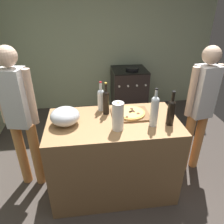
{
  "coord_description": "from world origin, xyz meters",
  "views": [
    {
      "loc": [
        -0.36,
        -1.3,
        2.03
      ],
      "look_at": [
        -0.1,
        0.66,
        0.98
      ],
      "focal_mm": 34.05,
      "sensor_mm": 36.0,
      "label": 1
    }
  ],
  "objects_px": {
    "wine_bottle_dark": "(106,101)",
    "wine_bottle_clear": "(171,111)",
    "stove": "(129,91)",
    "paper_towel_roll": "(118,116)",
    "wine_bottle_green": "(101,99)",
    "pizza": "(130,113)",
    "wine_bottle_amber": "(154,110)",
    "person_in_red": "(201,105)",
    "person_in_stripes": "(19,113)",
    "mixing_bowl": "(65,116)"
  },
  "relations": [
    {
      "from": "wine_bottle_clear",
      "to": "person_in_stripes",
      "type": "height_order",
      "value": "person_in_stripes"
    },
    {
      "from": "stove",
      "to": "wine_bottle_green",
      "type": "bearing_deg",
      "value": -112.03
    },
    {
      "from": "wine_bottle_amber",
      "to": "wine_bottle_clear",
      "type": "relative_size",
      "value": 1.1
    },
    {
      "from": "wine_bottle_dark",
      "to": "mixing_bowl",
      "type": "bearing_deg",
      "value": -158.36
    },
    {
      "from": "pizza",
      "to": "wine_bottle_clear",
      "type": "distance_m",
      "value": 0.44
    },
    {
      "from": "person_in_stripes",
      "to": "person_in_red",
      "type": "height_order",
      "value": "person_in_stripes"
    },
    {
      "from": "wine_bottle_clear",
      "to": "pizza",
      "type": "bearing_deg",
      "value": 146.14
    },
    {
      "from": "mixing_bowl",
      "to": "paper_towel_roll",
      "type": "distance_m",
      "value": 0.53
    },
    {
      "from": "pizza",
      "to": "wine_bottle_dark",
      "type": "relative_size",
      "value": 0.88
    },
    {
      "from": "paper_towel_roll",
      "to": "wine_bottle_green",
      "type": "height_order",
      "value": "wine_bottle_green"
    },
    {
      "from": "paper_towel_roll",
      "to": "wine_bottle_dark",
      "type": "xyz_separation_m",
      "value": [
        -0.08,
        0.33,
        0.01
      ]
    },
    {
      "from": "wine_bottle_clear",
      "to": "person_in_stripes",
      "type": "bearing_deg",
      "value": 167.01
    },
    {
      "from": "wine_bottle_amber",
      "to": "wine_bottle_clear",
      "type": "distance_m",
      "value": 0.17
    },
    {
      "from": "wine_bottle_dark",
      "to": "wine_bottle_clear",
      "type": "relative_size",
      "value": 1.01
    },
    {
      "from": "pizza",
      "to": "wine_bottle_green",
      "type": "bearing_deg",
      "value": 150.55
    },
    {
      "from": "pizza",
      "to": "person_in_stripes",
      "type": "relative_size",
      "value": 0.19
    },
    {
      "from": "mixing_bowl",
      "to": "person_in_red",
      "type": "height_order",
      "value": "person_in_red"
    },
    {
      "from": "mixing_bowl",
      "to": "stove",
      "type": "height_order",
      "value": "mixing_bowl"
    },
    {
      "from": "mixing_bowl",
      "to": "pizza",
      "type": "bearing_deg",
      "value": 7.91
    },
    {
      "from": "wine_bottle_dark",
      "to": "pizza",
      "type": "bearing_deg",
      "value": -16.26
    },
    {
      "from": "pizza",
      "to": "person_in_stripes",
      "type": "xyz_separation_m",
      "value": [
        -1.17,
        0.12,
        0.01
      ]
    },
    {
      "from": "wine_bottle_green",
      "to": "wine_bottle_clear",
      "type": "xyz_separation_m",
      "value": [
        0.65,
        -0.4,
        0.01
      ]
    },
    {
      "from": "wine_bottle_clear",
      "to": "stove",
      "type": "xyz_separation_m",
      "value": [
        0.02,
        2.05,
        -0.63
      ]
    },
    {
      "from": "wine_bottle_amber",
      "to": "stove",
      "type": "height_order",
      "value": "wine_bottle_amber"
    },
    {
      "from": "wine_bottle_amber",
      "to": "person_in_stripes",
      "type": "distance_m",
      "value": 1.4
    },
    {
      "from": "wine_bottle_dark",
      "to": "wine_bottle_green",
      "type": "height_order",
      "value": "wine_bottle_dark"
    },
    {
      "from": "wine_bottle_dark",
      "to": "person_in_red",
      "type": "distance_m",
      "value": 1.12
    },
    {
      "from": "wine_bottle_dark",
      "to": "wine_bottle_amber",
      "type": "relative_size",
      "value": 0.92
    },
    {
      "from": "mixing_bowl",
      "to": "wine_bottle_dark",
      "type": "distance_m",
      "value": 0.46
    },
    {
      "from": "pizza",
      "to": "wine_bottle_green",
      "type": "relative_size",
      "value": 0.94
    },
    {
      "from": "stove",
      "to": "person_in_stripes",
      "type": "bearing_deg",
      "value": -132.06
    },
    {
      "from": "stove",
      "to": "person_in_stripes",
      "type": "relative_size",
      "value": 0.55
    },
    {
      "from": "paper_towel_roll",
      "to": "person_in_red",
      "type": "xyz_separation_m",
      "value": [
        1.04,
        0.36,
        -0.13
      ]
    },
    {
      "from": "person_in_red",
      "to": "stove",
      "type": "bearing_deg",
      "value": 106.1
    },
    {
      "from": "pizza",
      "to": "stove",
      "type": "distance_m",
      "value": 1.92
    },
    {
      "from": "pizza",
      "to": "wine_bottle_green",
      "type": "height_order",
      "value": "wine_bottle_green"
    },
    {
      "from": "wine_bottle_amber",
      "to": "person_in_red",
      "type": "distance_m",
      "value": 0.78
    },
    {
      "from": "paper_towel_roll",
      "to": "person_in_red",
      "type": "bearing_deg",
      "value": 19.31
    },
    {
      "from": "wine_bottle_dark",
      "to": "wine_bottle_clear",
      "type": "height_order",
      "value": "wine_bottle_dark"
    },
    {
      "from": "paper_towel_roll",
      "to": "person_in_red",
      "type": "relative_size",
      "value": 0.17
    },
    {
      "from": "wine_bottle_clear",
      "to": "mixing_bowl",
      "type": "bearing_deg",
      "value": 172.26
    },
    {
      "from": "paper_towel_roll",
      "to": "person_in_stripes",
      "type": "distance_m",
      "value": 1.06
    },
    {
      "from": "wine_bottle_dark",
      "to": "wine_bottle_green",
      "type": "relative_size",
      "value": 1.07
    },
    {
      "from": "wine_bottle_amber",
      "to": "person_in_stripes",
      "type": "height_order",
      "value": "person_in_stripes"
    },
    {
      "from": "wine_bottle_green",
      "to": "person_in_stripes",
      "type": "xyz_separation_m",
      "value": [
        -0.87,
        -0.05,
        -0.1
      ]
    },
    {
      "from": "pizza",
      "to": "wine_bottle_amber",
      "type": "xyz_separation_m",
      "value": [
        0.18,
        -0.23,
        0.14
      ]
    },
    {
      "from": "wine_bottle_dark",
      "to": "stove",
      "type": "bearing_deg",
      "value": 70.41
    },
    {
      "from": "pizza",
      "to": "wine_bottle_clear",
      "type": "xyz_separation_m",
      "value": [
        0.35,
        -0.23,
        0.12
      ]
    },
    {
      "from": "stove",
      "to": "paper_towel_roll",
      "type": "bearing_deg",
      "value": -104.71
    },
    {
      "from": "person_in_stripes",
      "to": "wine_bottle_green",
      "type": "bearing_deg",
      "value": 3.49
    }
  ]
}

